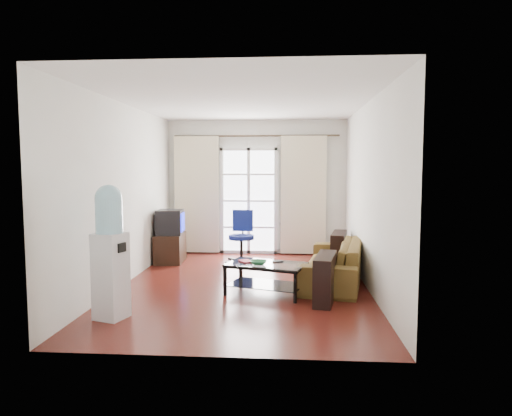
{
  "coord_description": "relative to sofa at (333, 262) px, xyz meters",
  "views": [
    {
      "loc": [
        0.65,
        -6.64,
        1.74
      ],
      "look_at": [
        0.15,
        0.35,
        1.13
      ],
      "focal_mm": 32.0,
      "sensor_mm": 36.0,
      "label": 1
    }
  ],
  "objects": [
    {
      "name": "radiator",
      "position": [
        -0.54,
        2.18,
        0.02
      ],
      "size": [
        0.64,
        0.12,
        0.64
      ],
      "primitive_type": "cube",
      "color": "gray",
      "rests_on": "floor"
    },
    {
      "name": "crt_tv",
      "position": [
        -2.87,
        1.21,
        0.44
      ],
      "size": [
        0.53,
        0.52,
        0.45
      ],
      "rotation": [
        0.0,
        0.0,
        0.08
      ],
      "color": "black",
      "rests_on": "tv_stand"
    },
    {
      "name": "water_cooler",
      "position": [
        -2.73,
        -1.92,
        0.5
      ],
      "size": [
        0.4,
        0.4,
        1.55
      ],
      "rotation": [
        0.0,
        0.0,
        -0.31
      ],
      "color": "white",
      "rests_on": "floor"
    },
    {
      "name": "floor",
      "position": [
        -1.34,
        -0.32,
        -0.31
      ],
      "size": [
        5.2,
        5.2,
        0.0
      ],
      "primitive_type": "plane",
      "color": "#5D1E16",
      "rests_on": "ground"
    },
    {
      "name": "task_chair",
      "position": [
        -1.54,
        1.31,
        -0.03
      ],
      "size": [
        0.68,
        0.68,
        0.96
      ],
      "rotation": [
        0.0,
        0.0,
        -0.03
      ],
      "color": "black",
      "rests_on": "floor"
    },
    {
      "name": "coffee_table",
      "position": [
        -0.99,
        -0.77,
        -0.03
      ],
      "size": [
        1.19,
        0.89,
        0.43
      ],
      "rotation": [
        0.0,
        0.0,
        -0.3
      ],
      "color": "silver",
      "rests_on": "floor"
    },
    {
      "name": "bowl",
      "position": [
        -1.09,
        -0.86,
        0.15
      ],
      "size": [
        0.23,
        0.23,
        0.06
      ],
      "primitive_type": "imported",
      "rotation": [
        0.0,
        0.0,
        0.0
      ],
      "color": "green",
      "rests_on": "coffee_table"
    },
    {
      "name": "curtain_left",
      "position": [
        -2.54,
        2.16,
        0.89
      ],
      "size": [
        0.9,
        0.07,
        2.35
      ],
      "primitive_type": "cube",
      "color": "beige",
      "rests_on": "curtain_rod"
    },
    {
      "name": "remote",
      "position": [
        -0.83,
        -0.67,
        0.13
      ],
      "size": [
        0.16,
        0.11,
        0.02
      ],
      "primitive_type": "cube",
      "rotation": [
        0.0,
        0.0,
        0.51
      ],
      "color": "black",
      "rests_on": "coffee_table"
    },
    {
      "name": "wall_front",
      "position": [
        -1.34,
        -2.92,
        1.04
      ],
      "size": [
        3.6,
        0.02,
        2.7
      ],
      "primitive_type": "cube",
      "color": "white",
      "rests_on": "floor"
    },
    {
      "name": "wall_right",
      "position": [
        0.46,
        -0.32,
        1.04
      ],
      "size": [
        0.02,
        5.2,
        2.7
      ],
      "primitive_type": "cube",
      "color": "white",
      "rests_on": "floor"
    },
    {
      "name": "wall_left",
      "position": [
        -3.14,
        -0.32,
        1.04
      ],
      "size": [
        0.02,
        5.2,
        2.7
      ],
      "primitive_type": "cube",
      "color": "white",
      "rests_on": "floor"
    },
    {
      "name": "sofa",
      "position": [
        0.0,
        0.0,
        0.0
      ],
      "size": [
        2.44,
        1.62,
        0.62
      ],
      "primitive_type": "imported",
      "rotation": [
        0.0,
        0.0,
        -1.76
      ],
      "color": "brown",
      "rests_on": "floor"
    },
    {
      "name": "ceiling",
      "position": [
        -1.34,
        -0.32,
        2.39
      ],
      "size": [
        5.2,
        5.2,
        0.0
      ],
      "primitive_type": "plane",
      "rotation": [
        3.14,
        0.0,
        0.0
      ],
      "color": "white",
      "rests_on": "wall_back"
    },
    {
      "name": "french_door",
      "position": [
        -1.49,
        2.22,
        0.76
      ],
      "size": [
        1.16,
        0.06,
        2.15
      ],
      "color": "white",
      "rests_on": "wall_back"
    },
    {
      "name": "curtain_rod",
      "position": [
        -1.34,
        2.18,
        2.07
      ],
      "size": [
        3.3,
        0.04,
        0.04
      ],
      "primitive_type": "cylinder",
      "rotation": [
        0.0,
        1.57,
        0.0
      ],
      "color": "#4C3F2D",
      "rests_on": "wall_back"
    },
    {
      "name": "book",
      "position": [
        -1.34,
        -0.73,
        0.13
      ],
      "size": [
        0.33,
        0.34,
        0.02
      ],
      "primitive_type": "imported",
      "rotation": [
        0.0,
        0.0,
        0.55
      ],
      "color": "#A91D14",
      "rests_on": "coffee_table"
    },
    {
      "name": "tv_stand",
      "position": [
        -2.87,
        1.26,
        -0.05
      ],
      "size": [
        0.52,
        0.75,
        0.53
      ],
      "primitive_type": "cube",
      "rotation": [
        0.0,
        0.0,
        0.05
      ],
      "color": "black",
      "rests_on": "floor"
    },
    {
      "name": "wall_back",
      "position": [
        -1.34,
        2.28,
        1.04
      ],
      "size": [
        3.6,
        0.02,
        2.7
      ],
      "primitive_type": "cube",
      "color": "white",
      "rests_on": "floor"
    },
    {
      "name": "curtain_right",
      "position": [
        -0.39,
        2.16,
        0.89
      ],
      "size": [
        0.9,
        0.07,
        2.35
      ],
      "primitive_type": "cube",
      "color": "beige",
      "rests_on": "curtain_rod"
    }
  ]
}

